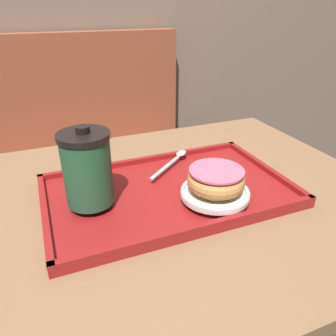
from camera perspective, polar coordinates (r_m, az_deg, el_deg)
booth_bench at (r=1.63m, az=-15.81°, el=-3.53°), size 1.13×0.44×1.00m
cafe_table at (r=0.81m, az=2.31°, el=-15.02°), size 0.87×0.73×0.75m
serving_tray at (r=0.69m, az=0.00°, el=-4.19°), size 0.50×0.31×0.02m
coffee_cup_front at (r=0.62m, az=-13.96°, el=0.17°), size 0.09×0.09×0.15m
plate_with_chocolate_donut at (r=0.65m, az=8.19°, el=-4.26°), size 0.14×0.14×0.01m
donut_chocolate_glazed at (r=0.63m, az=8.36°, el=-2.02°), size 0.11×0.11×0.04m
spoon at (r=0.79m, az=1.50°, el=1.84°), size 0.13×0.11×0.01m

